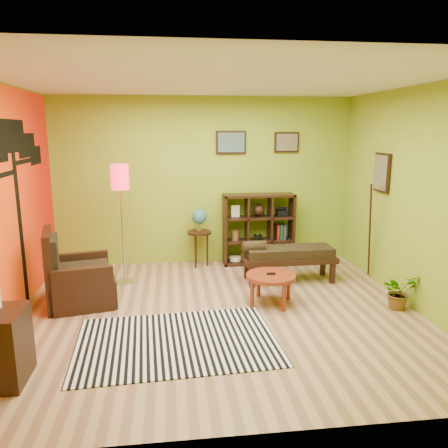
{
  "coord_description": "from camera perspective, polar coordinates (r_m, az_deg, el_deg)",
  "views": [
    {
      "loc": [
        -0.57,
        -5.09,
        2.25
      ],
      "look_at": [
        0.11,
        0.44,
        1.05
      ],
      "focal_mm": 35.0,
      "sensor_mm": 36.0,
      "label": 1
    }
  ],
  "objects": [
    {
      "name": "ground",
      "position": [
        5.59,
        -0.6,
        -11.56
      ],
      "size": [
        5.0,
        5.0,
        0.0
      ],
      "primitive_type": "plane",
      "color": "tan",
      "rests_on": "ground"
    },
    {
      "name": "room_shell",
      "position": [
        5.14,
        -1.7,
        7.14
      ],
      "size": [
        5.04,
        4.54,
        2.82
      ],
      "color": "#8AAA26",
      "rests_on": "ground"
    },
    {
      "name": "zebra_rug",
      "position": [
        4.93,
        -6.15,
        -14.97
      ],
      "size": [
        2.23,
        1.6,
        0.01
      ],
      "primitive_type": "cube",
      "rotation": [
        0.0,
        0.0,
        0.06
      ],
      "color": "white",
      "rests_on": "ground"
    },
    {
      "name": "coffee_table",
      "position": [
        5.8,
        6.16,
        -7.08
      ],
      "size": [
        0.65,
        0.65,
        0.42
      ],
      "color": "maroon",
      "rests_on": "ground"
    },
    {
      "name": "armchair",
      "position": [
        6.09,
        -18.7,
        -7.1
      ],
      "size": [
        0.99,
        0.99,
        1.01
      ],
      "color": "black",
      "rests_on": "ground"
    },
    {
      "name": "floor_lamp",
      "position": [
        6.45,
        -13.39,
        4.61
      ],
      "size": [
        0.27,
        0.27,
        1.78
      ],
      "color": "silver",
      "rests_on": "ground"
    },
    {
      "name": "globe_table",
      "position": [
        7.24,
        -3.26,
        0.11
      ],
      "size": [
        0.4,
        0.4,
        0.98
      ],
      "color": "black",
      "rests_on": "ground"
    },
    {
      "name": "cube_shelf",
      "position": [
        7.45,
        4.62,
        -0.66
      ],
      "size": [
        1.2,
        0.35,
        1.2
      ],
      "color": "black",
      "rests_on": "ground"
    },
    {
      "name": "bench",
      "position": [
        6.65,
        8.2,
        -3.99
      ],
      "size": [
        1.42,
        0.52,
        0.65
      ],
      "color": "black",
      "rests_on": "ground"
    },
    {
      "name": "potted_plant",
      "position": [
        6.1,
        21.82,
        -8.62
      ],
      "size": [
        0.5,
        0.54,
        0.35
      ],
      "primitive_type": "imported",
      "rotation": [
        0.0,
        0.0,
        0.24
      ],
      "color": "#26661E",
      "rests_on": "ground"
    }
  ]
}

